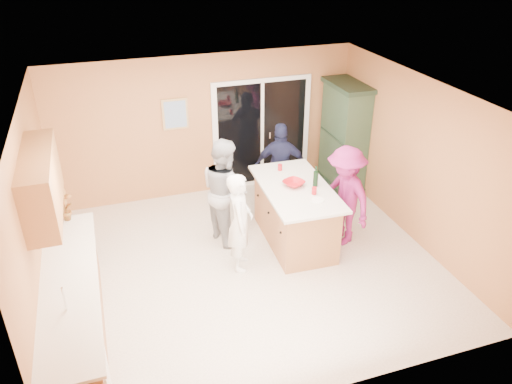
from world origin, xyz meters
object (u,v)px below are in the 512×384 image
object	(u,v)px
woman_white	(240,222)
woman_grey	(225,190)
woman_magenta	(345,196)
kitchen_island	(295,216)
green_hutch	(344,138)
woman_navy	(281,167)

from	to	relation	value
woman_white	woman_grey	size ratio (longest dim) A/B	0.89
woman_grey	woman_magenta	world-z (taller)	woman_grey
kitchen_island	woman_grey	bearing A→B (deg)	158.15
kitchen_island	woman_white	bearing A→B (deg)	-157.08
woman_grey	woman_magenta	bearing A→B (deg)	-125.22
green_hutch	woman_grey	distance (m)	2.83
kitchen_island	green_hutch	distance (m)	2.28
kitchen_island	woman_magenta	bearing A→B (deg)	-15.73
kitchen_island	woman_grey	world-z (taller)	woman_grey
green_hutch	woman_navy	distance (m)	1.50
woman_grey	woman_magenta	size ratio (longest dim) A/B	1.05
green_hutch	woman_magenta	xyz separation A→B (m)	(-0.88, -1.77, -0.18)
woman_magenta	kitchen_island	bearing A→B (deg)	-121.61
woman_navy	woman_magenta	xyz separation A→B (m)	(0.54, -1.34, 0.02)
woman_white	woman_grey	bearing A→B (deg)	18.59
kitchen_island	woman_grey	xyz separation A→B (m)	(-1.01, 0.45, 0.40)
woman_white	woman_magenta	world-z (taller)	woman_magenta
green_hutch	woman_navy	bearing A→B (deg)	-163.40
kitchen_island	woman_navy	world-z (taller)	woman_navy
woman_grey	woman_navy	world-z (taller)	woman_grey
woman_white	woman_grey	distance (m)	0.84
woman_magenta	woman_navy	bearing A→B (deg)	-171.54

